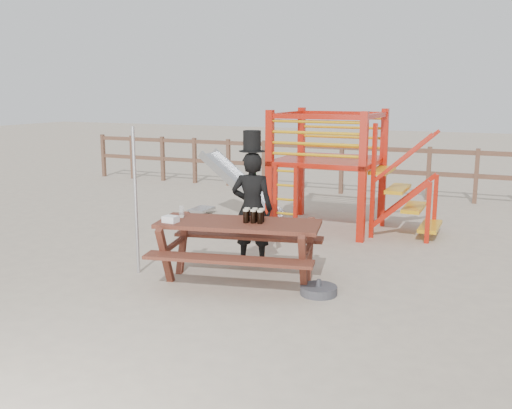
{
  "coord_description": "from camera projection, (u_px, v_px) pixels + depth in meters",
  "views": [
    {
      "loc": [
        3.09,
        -6.09,
        2.41
      ],
      "look_at": [
        0.03,
        0.8,
        0.9
      ],
      "focal_mm": 40.0,
      "sensor_mm": 36.0,
      "label": 1
    }
  ],
  "objects": [
    {
      "name": "ground",
      "position": [
        228.0,
        286.0,
        7.16
      ],
      "size": [
        60.0,
        60.0,
        0.0
      ],
      "primitive_type": "plane",
      "color": "tan",
      "rests_on": "ground"
    },
    {
      "name": "stout_pints",
      "position": [
        254.0,
        216.0,
        7.14
      ],
      "size": [
        0.27,
        0.2,
        0.17
      ],
      "color": "black",
      "rests_on": "picnic_table"
    },
    {
      "name": "empty_glasses",
      "position": [
        182.0,
        212.0,
        7.42
      ],
      "size": [
        0.07,
        0.07,
        0.15
      ],
      "color": "silver",
      "rests_on": "picnic_table"
    },
    {
      "name": "picnic_table",
      "position": [
        239.0,
        244.0,
        7.24
      ],
      "size": [
        2.28,
        1.8,
        0.79
      ],
      "rotation": [
        0.0,
        0.0,
        0.21
      ],
      "color": "brown",
      "rests_on": "ground"
    },
    {
      "name": "playground_fort",
      "position": [
        324.0,
        168.0,
        10.11
      ],
      "size": [
        4.71,
        1.84,
        2.1
      ],
      "color": "#B71B0C",
      "rests_on": "ground"
    },
    {
      "name": "parasol_base",
      "position": [
        319.0,
        290.0,
        6.86
      ],
      "size": [
        0.45,
        0.45,
        0.19
      ],
      "color": "#3B3B40",
      "rests_on": "ground"
    },
    {
      "name": "back_fence",
      "position": [
        362.0,
        164.0,
        13.29
      ],
      "size": [
        15.09,
        0.09,
        1.2
      ],
      "color": "brown",
      "rests_on": "ground"
    },
    {
      "name": "metal_pole",
      "position": [
        136.0,
        201.0,
        7.5
      ],
      "size": [
        0.04,
        0.04,
        1.96
      ],
      "primitive_type": "cylinder",
      "color": "#B2B2B7",
      "rests_on": "ground"
    },
    {
      "name": "paper_bag",
      "position": [
        171.0,
        219.0,
        7.15
      ],
      "size": [
        0.19,
        0.15,
        0.08
      ],
      "primitive_type": "cube",
      "rotation": [
        0.0,
        0.0,
        -0.06
      ],
      "color": "white",
      "rests_on": "picnic_table"
    },
    {
      "name": "man_with_hat",
      "position": [
        252.0,
        205.0,
        7.93
      ],
      "size": [
        0.65,
        0.5,
        1.88
      ],
      "rotation": [
        0.0,
        0.0,
        3.36
      ],
      "color": "black",
      "rests_on": "ground"
    }
  ]
}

